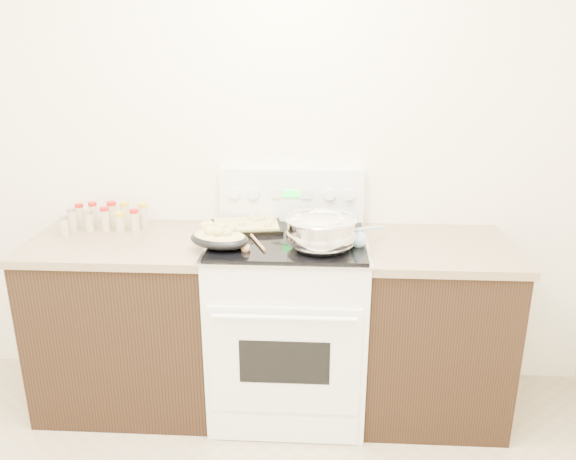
{
  "coord_description": "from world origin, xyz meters",
  "views": [
    {
      "loc": [
        0.49,
        -1.17,
        1.86
      ],
      "look_at": [
        0.35,
        1.37,
        1.0
      ],
      "focal_mm": 35.0,
      "sensor_mm": 36.0,
      "label": 1
    }
  ],
  "objects": [
    {
      "name": "room_shell",
      "position": [
        0.0,
        0.0,
        1.7
      ],
      "size": [
        4.1,
        3.6,
        2.75
      ],
      "color": "white",
      "rests_on": "ground"
    },
    {
      "name": "counter_left",
      "position": [
        -0.48,
        1.43,
        0.46
      ],
      "size": [
        0.93,
        0.67,
        0.92
      ],
      "color": "black",
      "rests_on": "ground"
    },
    {
      "name": "counter_right",
      "position": [
        1.08,
        1.43,
        0.46
      ],
      "size": [
        0.73,
        0.67,
        0.92
      ],
      "color": "black",
      "rests_on": "ground"
    },
    {
      "name": "kitchen_range",
      "position": [
        0.35,
        1.42,
        0.49
      ],
      "size": [
        0.78,
        0.73,
        1.22
      ],
      "color": "white",
      "rests_on": "ground"
    },
    {
      "name": "mixing_bowl",
      "position": [
        0.51,
        1.28,
        1.02
      ],
      "size": [
        0.39,
        0.39,
        0.19
      ],
      "color": "silver",
      "rests_on": "kitchen_range"
    },
    {
      "name": "roasting_pan",
      "position": [
        0.04,
        1.27,
        0.99
      ],
      "size": [
        0.34,
        0.29,
        0.11
      ],
      "color": "black",
      "rests_on": "kitchen_range"
    },
    {
      "name": "baking_sheet",
      "position": [
        0.13,
        1.54,
        0.96
      ],
      "size": [
        0.4,
        0.31,
        0.06
      ],
      "color": "black",
      "rests_on": "kitchen_range"
    },
    {
      "name": "wooden_spoon",
      "position": [
        0.18,
        1.26,
        0.95
      ],
      "size": [
        0.12,
        0.24,
        0.04
      ],
      "color": "#AB784E",
      "rests_on": "kitchen_range"
    },
    {
      "name": "blue_ladle",
      "position": [
        0.69,
        1.33,
        0.98
      ],
      "size": [
        0.19,
        0.25,
        0.1
      ],
      "color": "#98C5E2",
      "rests_on": "kitchen_range"
    },
    {
      "name": "spice_jars",
      "position": [
        -0.62,
        1.58,
        0.98
      ],
      "size": [
        0.4,
        0.23,
        0.13
      ],
      "color": "#BFB28C",
      "rests_on": "counter_left"
    }
  ]
}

